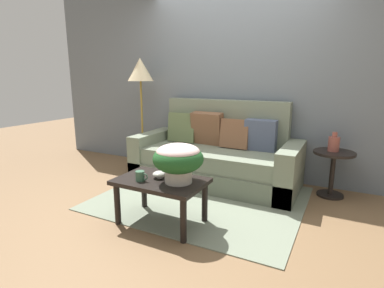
{
  "coord_description": "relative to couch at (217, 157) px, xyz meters",
  "views": [
    {
      "loc": [
        1.4,
        -2.9,
        1.37
      ],
      "look_at": [
        -0.08,
        -0.05,
        0.65
      ],
      "focal_mm": 28.09,
      "sensor_mm": 36.0,
      "label": 1
    }
  ],
  "objects": [
    {
      "name": "ground_plane",
      "position": [
        0.08,
        -0.66,
        -0.34
      ],
      "size": [
        14.0,
        14.0,
        0.0
      ],
      "primitive_type": "plane",
      "color": "brown"
    },
    {
      "name": "wall_back",
      "position": [
        0.08,
        0.48,
        1.07
      ],
      "size": [
        6.4,
        0.12,
        2.81
      ],
      "primitive_type": "cube",
      "color": "slate",
      "rests_on": "ground"
    },
    {
      "name": "area_rug",
      "position": [
        0.08,
        -0.63,
        -0.33
      ],
      "size": [
        2.22,
        1.85,
        0.01
      ],
      "primitive_type": "cube",
      "color": "gray",
      "rests_on": "ground"
    },
    {
      "name": "couch",
      "position": [
        0.0,
        0.0,
        0.0
      ],
      "size": [
        2.13,
        0.92,
        1.07
      ],
      "color": "#626B59",
      "rests_on": "ground"
    },
    {
      "name": "coffee_table",
      "position": [
        -0.0,
        -1.34,
        0.03
      ],
      "size": [
        0.83,
        0.54,
        0.44
      ],
      "color": "black",
      "rests_on": "ground"
    },
    {
      "name": "side_table",
      "position": [
        1.39,
        0.14,
        0.04
      ],
      "size": [
        0.46,
        0.46,
        0.54
      ],
      "color": "black",
      "rests_on": "ground"
    },
    {
      "name": "floor_lamp",
      "position": [
        -1.27,
        0.1,
        1.05
      ],
      "size": [
        0.38,
        0.38,
        1.64
      ],
      "color": "olive",
      "rests_on": "ground"
    },
    {
      "name": "potted_plant",
      "position": [
        0.18,
        -1.32,
        0.32
      ],
      "size": [
        0.46,
        0.46,
        0.35
      ],
      "color": "#B7B2A8",
      "rests_on": "coffee_table"
    },
    {
      "name": "coffee_mug",
      "position": [
        -0.15,
        -1.45,
        0.15
      ],
      "size": [
        0.13,
        0.08,
        0.09
      ],
      "color": "#3D664C",
      "rests_on": "coffee_table"
    },
    {
      "name": "snack_bowl",
      "position": [
        -0.03,
        -1.31,
        0.14
      ],
      "size": [
        0.13,
        0.13,
        0.07
      ],
      "color": "silver",
      "rests_on": "coffee_table"
    },
    {
      "name": "table_vase",
      "position": [
        1.38,
        0.16,
        0.29
      ],
      "size": [
        0.12,
        0.12,
        0.22
      ],
      "color": "#934C42",
      "rests_on": "side_table"
    }
  ]
}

